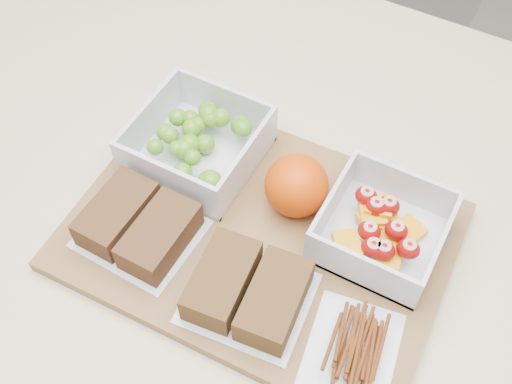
% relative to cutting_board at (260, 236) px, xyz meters
% --- Properties ---
extents(counter, '(1.20, 0.90, 0.90)m').
position_rel_cutting_board_xyz_m(counter, '(-0.02, 0.02, -0.46)').
color(counter, beige).
rests_on(counter, ground).
extents(cutting_board, '(0.43, 0.31, 0.02)m').
position_rel_cutting_board_xyz_m(cutting_board, '(0.00, 0.00, 0.00)').
color(cutting_board, brown).
rests_on(cutting_board, counter).
extents(grape_container, '(0.14, 0.14, 0.06)m').
position_rel_cutting_board_xyz_m(grape_container, '(-0.12, 0.06, 0.03)').
color(grape_container, silver).
rests_on(grape_container, cutting_board).
extents(fruit_container, '(0.13, 0.13, 0.05)m').
position_rel_cutting_board_xyz_m(fruit_container, '(0.12, 0.06, 0.03)').
color(fruit_container, silver).
rests_on(fruit_container, cutting_board).
extents(orange, '(0.07, 0.07, 0.07)m').
position_rel_cutting_board_xyz_m(orange, '(0.02, 0.05, 0.04)').
color(orange, '#D84305').
rests_on(orange, cutting_board).
extents(sandwich_bag_left, '(0.13, 0.12, 0.04)m').
position_rel_cutting_board_xyz_m(sandwich_bag_left, '(-0.12, -0.07, 0.03)').
color(sandwich_bag_left, silver).
rests_on(sandwich_bag_left, cutting_board).
extents(sandwich_bag_center, '(0.14, 0.13, 0.04)m').
position_rel_cutting_board_xyz_m(sandwich_bag_center, '(0.03, -0.08, 0.03)').
color(sandwich_bag_center, silver).
rests_on(sandwich_bag_center, cutting_board).
extents(pretzel_bag, '(0.10, 0.12, 0.02)m').
position_rel_cutting_board_xyz_m(pretzel_bag, '(0.15, -0.08, 0.02)').
color(pretzel_bag, silver).
rests_on(pretzel_bag, cutting_board).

